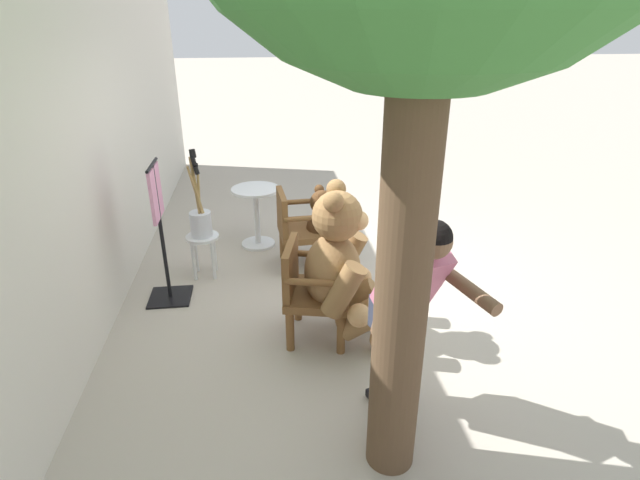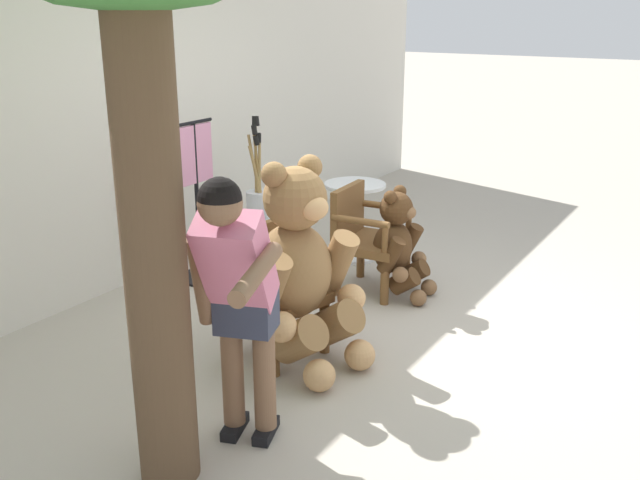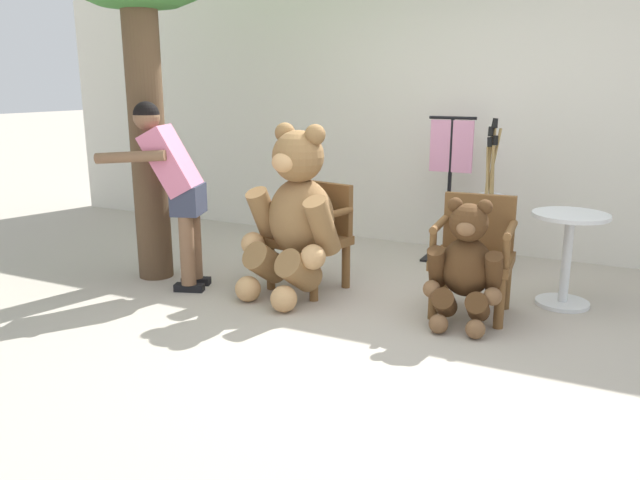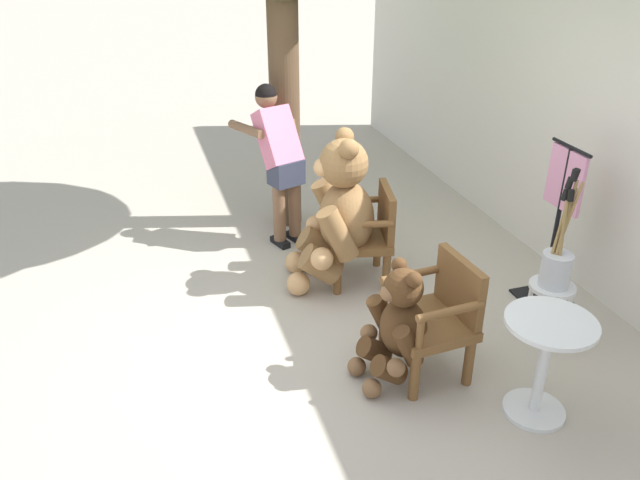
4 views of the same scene
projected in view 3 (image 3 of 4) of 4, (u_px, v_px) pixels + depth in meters
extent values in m
plane|color=#B2A899|center=(360.00, 321.00, 4.48)|extent=(60.00, 60.00, 0.00)
cube|color=silver|center=(455.00, 110.00, 6.23)|extent=(10.00, 0.16, 2.80)
cube|color=brown|center=(308.00, 241.00, 5.10)|extent=(0.66, 0.63, 0.07)
cylinder|color=brown|center=(271.00, 267.00, 5.14)|extent=(0.07, 0.07, 0.37)
cylinder|color=brown|center=(314.00, 278.00, 4.86)|extent=(0.07, 0.07, 0.37)
cylinder|color=brown|center=(304.00, 257.00, 5.45)|extent=(0.07, 0.07, 0.37)
cylinder|color=brown|center=(346.00, 266.00, 5.17)|extent=(0.07, 0.07, 0.37)
cube|color=brown|center=(326.00, 207.00, 5.22)|extent=(0.52, 0.17, 0.42)
cylinder|color=brown|center=(285.00, 207.00, 5.19)|extent=(0.16, 0.48, 0.06)
cylinder|color=brown|center=(268.00, 224.00, 5.06)|extent=(0.05, 0.05, 0.22)
cylinder|color=brown|center=(333.00, 214.00, 4.89)|extent=(0.16, 0.48, 0.06)
cylinder|color=brown|center=(316.00, 233.00, 4.76)|extent=(0.05, 0.05, 0.22)
cube|color=brown|center=(472.00, 261.00, 4.53)|extent=(0.60, 0.56, 0.07)
cylinder|color=brown|center=(433.00, 295.00, 4.48)|extent=(0.07, 0.07, 0.37)
cylinder|color=brown|center=(499.00, 303.00, 4.31)|extent=(0.07, 0.07, 0.37)
cylinder|color=brown|center=(445.00, 278.00, 4.85)|extent=(0.07, 0.07, 0.37)
cylinder|color=brown|center=(506.00, 285.00, 4.68)|extent=(0.07, 0.07, 0.37)
cube|color=brown|center=(479.00, 222.00, 4.67)|extent=(0.52, 0.10, 0.42)
cylinder|color=brown|center=(440.00, 224.00, 4.56)|extent=(0.09, 0.48, 0.06)
cylinder|color=brown|center=(433.00, 245.00, 4.39)|extent=(0.05, 0.05, 0.22)
cylinder|color=brown|center=(511.00, 230.00, 4.37)|extent=(0.09, 0.48, 0.06)
cylinder|color=brown|center=(506.00, 252.00, 4.21)|extent=(0.05, 0.05, 0.22)
ellipsoid|color=olive|center=(301.00, 218.00, 4.95)|extent=(0.64, 0.58, 0.64)
sphere|color=olive|center=(298.00, 156.00, 4.80)|extent=(0.41, 0.41, 0.41)
ellipsoid|color=tan|center=(283.00, 163.00, 4.68)|extent=(0.22, 0.19, 0.15)
sphere|color=black|center=(283.00, 161.00, 4.68)|extent=(0.06, 0.06, 0.06)
sphere|color=olive|center=(285.00, 133.00, 4.87)|extent=(0.16, 0.16, 0.16)
sphere|color=olive|center=(315.00, 135.00, 4.68)|extent=(0.16, 0.16, 0.16)
cylinder|color=olive|center=(265.00, 215.00, 5.05)|extent=(0.25, 0.38, 0.48)
sphere|color=tan|center=(253.00, 244.00, 5.01)|extent=(0.19, 0.19, 0.19)
cylinder|color=olive|center=(322.00, 226.00, 4.68)|extent=(0.25, 0.38, 0.48)
sphere|color=tan|center=(313.00, 257.00, 4.63)|extent=(0.19, 0.19, 0.19)
cylinder|color=olive|center=(266.00, 263.00, 4.96)|extent=(0.32, 0.44, 0.38)
sphere|color=tan|center=(248.00, 289.00, 4.86)|extent=(0.20, 0.20, 0.20)
cylinder|color=olive|center=(299.00, 271.00, 4.75)|extent=(0.32, 0.44, 0.38)
sphere|color=tan|center=(284.00, 299.00, 4.64)|extent=(0.20, 0.20, 0.20)
ellipsoid|color=#4C3019|center=(466.00, 267.00, 4.37)|extent=(0.39, 0.33, 0.42)
sphere|color=#4C3019|center=(469.00, 223.00, 4.27)|extent=(0.27, 0.27, 0.27)
ellipsoid|color=brown|center=(466.00, 229.00, 4.17)|extent=(0.13, 0.11, 0.10)
sphere|color=black|center=(466.00, 228.00, 4.17)|extent=(0.04, 0.04, 0.04)
sphere|color=#4C3019|center=(455.00, 205.00, 4.29)|extent=(0.11, 0.11, 0.11)
sphere|color=#4C3019|center=(485.00, 207.00, 4.22)|extent=(0.11, 0.11, 0.11)
cylinder|color=#4C3019|center=(437.00, 267.00, 4.38)|extent=(0.14, 0.24, 0.32)
sphere|color=brown|center=(432.00, 289.00, 4.34)|extent=(0.13, 0.13, 0.13)
cylinder|color=#4C3019|center=(494.00, 273.00, 4.23)|extent=(0.14, 0.24, 0.32)
sphere|color=brown|center=(493.00, 296.00, 4.19)|extent=(0.13, 0.13, 0.13)
cylinder|color=#4C3019|center=(445.00, 303.00, 4.33)|extent=(0.17, 0.27, 0.25)
sphere|color=brown|center=(438.00, 324.00, 4.25)|extent=(0.13, 0.13, 0.13)
cylinder|color=#4C3019|center=(477.00, 307.00, 4.25)|extent=(0.17, 0.27, 0.25)
sphere|color=brown|center=(475.00, 329.00, 4.15)|extent=(0.13, 0.13, 0.13)
cube|color=black|center=(196.00, 281.00, 5.29)|extent=(0.26, 0.16, 0.06)
cylinder|color=brown|center=(194.00, 231.00, 5.18)|extent=(0.12, 0.12, 0.82)
cube|color=black|center=(189.00, 288.00, 5.11)|extent=(0.26, 0.16, 0.06)
cylinder|color=brown|center=(186.00, 236.00, 5.01)|extent=(0.12, 0.12, 0.82)
cube|color=#33384C|center=(188.00, 199.00, 5.03)|extent=(0.31, 0.36, 0.24)
cube|color=pink|center=(171.00, 161.00, 4.97)|extent=(0.51, 0.44, 0.57)
sphere|color=brown|center=(146.00, 117.00, 4.90)|extent=(0.21, 0.21, 0.21)
sphere|color=black|center=(146.00, 114.00, 4.90)|extent=(0.21, 0.21, 0.21)
cylinder|color=brown|center=(130.00, 157.00, 4.80)|extent=(0.56, 0.26, 0.12)
cylinder|color=brown|center=(180.00, 173.00, 5.18)|extent=(0.22, 0.15, 0.51)
cylinder|color=silver|center=(489.00, 225.00, 5.49)|extent=(0.34, 0.34, 0.03)
cylinder|color=silver|center=(500.00, 249.00, 5.59)|extent=(0.04, 0.04, 0.43)
cylinder|color=silver|center=(478.00, 246.00, 5.68)|extent=(0.04, 0.04, 0.43)
cylinder|color=silver|center=(496.00, 254.00, 5.42)|extent=(0.04, 0.04, 0.43)
cylinder|color=silver|center=(473.00, 252.00, 5.50)|extent=(0.04, 0.04, 0.43)
cylinder|color=silver|center=(490.00, 209.00, 5.46)|extent=(0.22, 0.22, 0.26)
cylinder|color=#997A47|center=(488.00, 176.00, 5.40)|extent=(0.03, 0.15, 0.67)
cylinder|color=black|center=(491.00, 132.00, 5.31)|extent=(0.04, 0.06, 0.09)
cylinder|color=#997A47|center=(487.00, 181.00, 5.40)|extent=(0.08, 0.14, 0.59)
cylinder|color=black|center=(490.00, 142.00, 5.31)|extent=(0.05, 0.06, 0.09)
cylinder|color=#997A47|center=(492.00, 172.00, 5.38)|extent=(0.03, 0.09, 0.75)
cylinder|color=black|center=(495.00, 123.00, 5.28)|extent=(0.05, 0.05, 0.08)
cylinder|color=#997A47|center=(491.00, 172.00, 5.39)|extent=(0.12, 0.08, 0.75)
cylinder|color=black|center=(495.00, 123.00, 5.29)|extent=(0.05, 0.05, 0.09)
cylinder|color=#997A47|center=(493.00, 181.00, 5.38)|extent=(0.05, 0.06, 0.61)
cylinder|color=black|center=(495.00, 140.00, 5.30)|extent=(0.05, 0.05, 0.08)
cylinder|color=silver|center=(571.00, 215.00, 4.64)|extent=(0.56, 0.56, 0.03)
cylinder|color=silver|center=(566.00, 262.00, 4.72)|extent=(0.07, 0.07, 0.69)
cylinder|color=silver|center=(562.00, 303.00, 4.81)|extent=(0.40, 0.40, 0.03)
cylinder|color=brown|center=(146.00, 118.00, 5.19)|extent=(0.30, 0.30, 2.76)
cube|color=black|center=(446.00, 258.00, 6.06)|extent=(0.40, 0.40, 0.02)
cylinder|color=black|center=(449.00, 190.00, 5.90)|extent=(0.04, 0.04, 1.35)
cylinder|color=black|center=(453.00, 118.00, 5.73)|extent=(0.44, 0.03, 0.03)
cube|color=pink|center=(451.00, 146.00, 5.79)|extent=(0.40, 0.03, 0.48)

